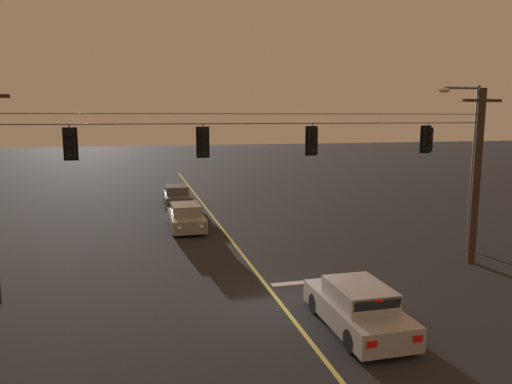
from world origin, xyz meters
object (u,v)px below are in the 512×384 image
object	(u,v)px
traffic_light_left_inner	(203,142)
traffic_light_right_inner	(428,139)
car_waiting_near_lane	(357,308)
traffic_light_centre	(313,141)
car_oncoming_trailing	(177,196)
traffic_light_leftmost	(70,144)
car_oncoming_lead	(186,217)
street_lamp_corner	(468,153)

from	to	relation	value
traffic_light_left_inner	traffic_light_right_inner	distance (m)	9.03
traffic_light_left_inner	car_waiting_near_lane	world-z (taller)	traffic_light_left_inner
traffic_light_right_inner	traffic_light_centre	bearing A→B (deg)	180.00
traffic_light_left_inner	traffic_light_centre	size ratio (longest dim) A/B	1.00
traffic_light_centre	traffic_light_left_inner	bearing A→B (deg)	180.00
car_oncoming_trailing	traffic_light_left_inner	bearing A→B (deg)	-91.17
traffic_light_leftmost	traffic_light_centre	size ratio (longest dim) A/B	1.00
car_oncoming_lead	car_oncoming_trailing	distance (m)	7.39
traffic_light_left_inner	car_oncoming_trailing	world-z (taller)	traffic_light_left_inner
street_lamp_corner	traffic_light_leftmost	bearing A→B (deg)	-174.01
traffic_light_centre	car_waiting_near_lane	xyz separation A→B (m)	(-0.31, -4.75, -4.66)
car_waiting_near_lane	street_lamp_corner	size ratio (longest dim) A/B	0.57
traffic_light_right_inner	street_lamp_corner	bearing A→B (deg)	28.16
street_lamp_corner	traffic_light_right_inner	bearing A→B (deg)	-151.84
traffic_light_centre	car_oncoming_trailing	world-z (taller)	traffic_light_centre
traffic_light_right_inner	car_waiting_near_lane	xyz separation A→B (m)	(-5.21, -4.75, -4.66)
street_lamp_corner	car_oncoming_trailing	bearing A→B (deg)	128.76
traffic_light_leftmost	traffic_light_left_inner	size ratio (longest dim) A/B	1.00
car_waiting_near_lane	car_oncoming_lead	bearing A→B (deg)	104.30
traffic_light_centre	traffic_light_right_inner	world-z (taller)	same
traffic_light_leftmost	traffic_light_right_inner	bearing A→B (deg)	0.00
traffic_light_centre	car_oncoming_lead	xyz separation A→B (m)	(-3.89, 9.29, -4.66)
traffic_light_centre	car_oncoming_lead	bearing A→B (deg)	112.71
traffic_light_left_inner	car_waiting_near_lane	xyz separation A→B (m)	(3.82, -4.75, -4.66)
car_waiting_near_lane	traffic_light_left_inner	bearing A→B (deg)	128.81
traffic_light_left_inner	car_oncoming_lead	size ratio (longest dim) A/B	0.28
traffic_light_leftmost	traffic_light_centre	world-z (taller)	same
car_waiting_near_lane	street_lamp_corner	world-z (taller)	street_lamp_corner
traffic_light_left_inner	car_oncoming_lead	distance (m)	10.39
traffic_light_right_inner	street_lamp_corner	xyz separation A→B (m)	(3.29, 1.76, -0.72)
street_lamp_corner	traffic_light_left_inner	bearing A→B (deg)	-171.86
street_lamp_corner	car_oncoming_lead	bearing A→B (deg)	148.07
car_waiting_near_lane	car_oncoming_trailing	size ratio (longest dim) A/B	0.98
traffic_light_leftmost	car_oncoming_lead	bearing A→B (deg)	63.10
traffic_light_right_inner	car_oncoming_lead	world-z (taller)	traffic_light_right_inner
car_waiting_near_lane	traffic_light_centre	bearing A→B (deg)	86.27
traffic_light_right_inner	car_oncoming_lead	size ratio (longest dim) A/B	0.28
traffic_light_left_inner	traffic_light_leftmost	bearing A→B (deg)	180.00
traffic_light_leftmost	car_oncoming_trailing	xyz separation A→B (m)	(4.81, 16.68, -4.66)
street_lamp_corner	traffic_light_centre	bearing A→B (deg)	-167.86
traffic_light_leftmost	traffic_light_centre	distance (m)	8.60
car_oncoming_trailing	street_lamp_corner	world-z (taller)	street_lamp_corner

